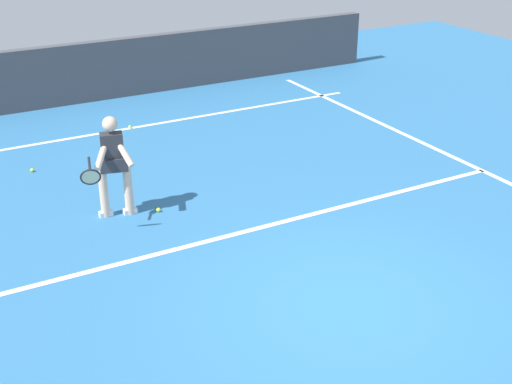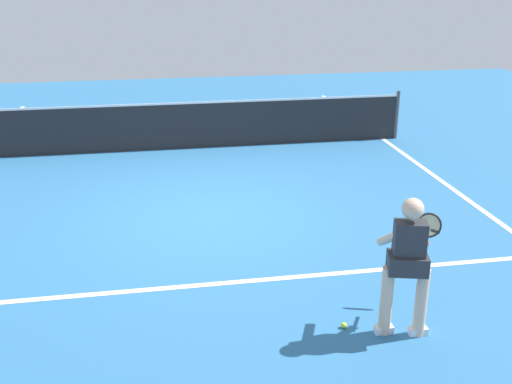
% 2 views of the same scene
% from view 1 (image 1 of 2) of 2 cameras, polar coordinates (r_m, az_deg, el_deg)
% --- Properties ---
extents(ground_plane, '(25.31, 25.31, 0.00)m').
position_cam_1_polar(ground_plane, '(8.51, 7.92, -9.08)').
color(ground_plane, teal).
extents(court_back_wall, '(13.73, 0.24, 1.31)m').
position_cam_1_polar(court_back_wall, '(16.15, -12.25, 9.75)').
color(court_back_wall, '#47474C').
rests_on(court_back_wall, ground).
extents(baseline_marking, '(9.73, 0.10, 0.01)m').
position_cam_1_polar(baseline_marking, '(14.33, -9.35, 5.33)').
color(baseline_marking, white).
rests_on(baseline_marking, ground).
extents(service_line_marking, '(8.73, 0.10, 0.01)m').
position_cam_1_polar(service_line_marking, '(10.12, 0.46, -2.90)').
color(service_line_marking, white).
rests_on(service_line_marking, ground).
extents(tennis_player, '(0.94, 0.89, 1.55)m').
position_cam_1_polar(tennis_player, '(10.32, -11.62, 2.31)').
color(tennis_player, beige).
rests_on(tennis_player, ground).
extents(tennis_ball_near, '(0.07, 0.07, 0.07)m').
position_cam_1_polar(tennis_ball_near, '(14.24, -10.27, 5.26)').
color(tennis_ball_near, '#D1E533').
rests_on(tennis_ball_near, ground).
extents(tennis_ball_mid, '(0.07, 0.07, 0.07)m').
position_cam_1_polar(tennis_ball_mid, '(12.56, -17.85, 1.71)').
color(tennis_ball_mid, '#D1E533').
rests_on(tennis_ball_mid, ground).
extents(tennis_ball_far, '(0.07, 0.07, 0.07)m').
position_cam_1_polar(tennis_ball_far, '(10.66, -7.99, -1.46)').
color(tennis_ball_far, '#D1E533').
rests_on(tennis_ball_far, ground).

